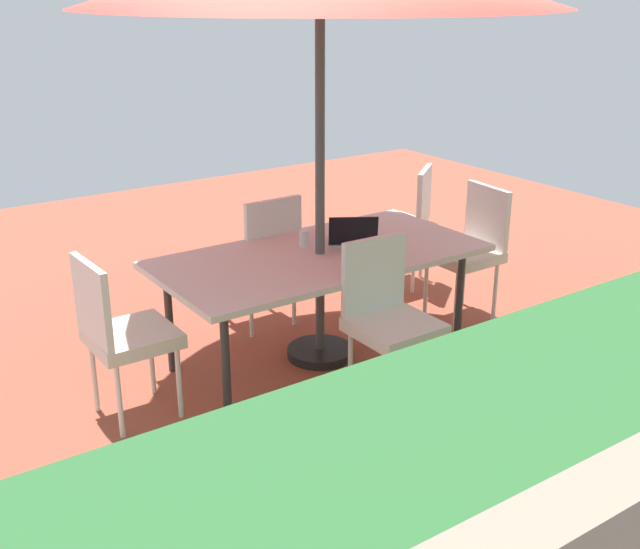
% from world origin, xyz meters
% --- Properties ---
extents(ground_plane, '(10.00, 10.00, 0.02)m').
position_xyz_m(ground_plane, '(0.00, 0.00, -0.01)').
color(ground_plane, '#9E4C38').
extents(dining_table, '(2.10, 1.05, 0.73)m').
position_xyz_m(dining_table, '(0.00, 0.00, 0.69)').
color(dining_table, silver).
rests_on(dining_table, ground_plane).
extents(chair_southwest, '(0.58, 0.58, 0.98)m').
position_xyz_m(chair_southwest, '(-1.34, -0.73, 0.55)').
color(chair_southwest, silver).
rests_on(chair_southwest, ground_plane).
extents(chair_south, '(0.46, 0.46, 0.98)m').
position_xyz_m(chair_south, '(0.04, -0.65, 0.55)').
color(chair_south, silver).
rests_on(chair_south, ground_plane).
extents(chair_west, '(0.48, 0.47, 0.98)m').
position_xyz_m(chair_west, '(-1.30, 0.05, 0.55)').
color(chair_west, silver).
rests_on(chair_west, ground_plane).
extents(chair_east, '(0.47, 0.46, 0.98)m').
position_xyz_m(chair_east, '(1.36, 0.01, 0.55)').
color(chair_east, silver).
rests_on(chair_east, ground_plane).
extents(chair_north, '(0.46, 0.47, 0.98)m').
position_xyz_m(chair_north, '(-0.00, 0.69, 0.55)').
color(chair_north, silver).
rests_on(chair_north, ground_plane).
extents(laptop, '(0.40, 0.38, 0.21)m').
position_xyz_m(laptop, '(-0.27, -0.02, 0.78)').
color(laptop, '#B7B7BC').
rests_on(laptop, dining_table).
extents(cup, '(0.06, 0.06, 0.11)m').
position_xyz_m(cup, '(0.01, -0.17, 0.79)').
color(cup, white).
rests_on(cup, dining_table).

